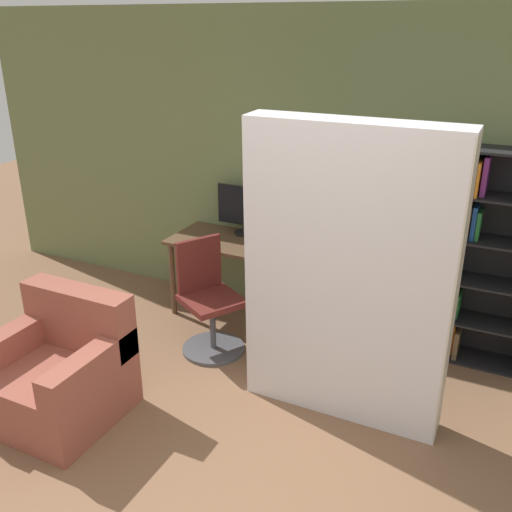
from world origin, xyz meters
name	(u,v)px	position (x,y,z in m)	size (l,w,h in m)	color
wall_back	(363,178)	(0.00, 2.80, 1.35)	(8.00, 0.06, 2.70)	#6B7A4C
desk	(235,251)	(-1.04, 2.46, 0.63)	(1.17, 0.63, 0.73)	brown
monitor	(245,209)	(-1.04, 2.66, 0.98)	(0.55, 0.19, 0.45)	black
office_chair	(209,307)	(-0.95, 1.82, 0.38)	(0.60, 0.60, 0.94)	#4C4C51
bookshelf	(471,258)	(0.94, 2.63, 0.86)	(0.80, 0.34, 1.72)	black
mattress_near	(348,279)	(0.30, 1.49, 1.02)	(1.36, 0.29, 2.04)	silver
armchair	(60,371)	(-1.45, 0.64, 0.32)	(0.85, 0.80, 0.85)	#934C3D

